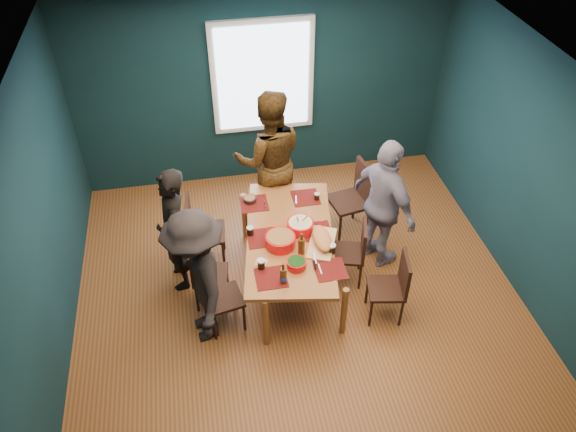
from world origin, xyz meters
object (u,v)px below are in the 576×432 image
object	(u,v)px
chair_left_mid	(203,270)
bowl_dumpling	(300,226)
person_near_left	(198,278)
bowl_herbs	(296,264)
chair_right_near	(394,283)
chair_left_far	(199,227)
dining_table	(290,239)
chair_right_mid	(355,249)
person_right	(384,205)
person_back	(269,160)
bowl_salad	(280,240)
chair_left_near	(216,295)
chair_right_far	(356,194)
person_far_left	(175,231)
cutting_board	(322,240)

from	to	relation	value
chair_left_mid	bowl_dumpling	xyz separation A→B (m)	(1.12, 0.19, 0.30)
person_near_left	bowl_herbs	world-z (taller)	person_near_left
chair_right_near	chair_left_far	bearing A→B (deg)	157.97
dining_table	chair_right_near	distance (m)	1.24
chair_right_mid	person_right	world-z (taller)	person_right
chair_right_mid	person_back	bearing A→B (deg)	136.38
bowl_salad	bowl_dumpling	world-z (taller)	bowl_dumpling
chair_left_near	bowl_herbs	size ratio (longest dim) A/B	4.05
chair_left_mid	bowl_dumpling	size ratio (longest dim) A/B	2.78
chair_right_far	person_far_left	xyz separation A→B (m)	(-2.23, -0.51, 0.20)
person_back	person_right	distance (m)	1.55
chair_left_near	chair_right_mid	distance (m)	1.67
chair_left_mid	dining_table	bearing A→B (deg)	16.31
person_back	bowl_dumpling	world-z (taller)	person_back
chair_right_near	person_back	world-z (taller)	person_back
chair_left_far	bowl_herbs	bearing A→B (deg)	-41.42
person_far_left	bowl_dumpling	distance (m)	1.39
dining_table	person_back	size ratio (longest dim) A/B	1.09
chair_right_mid	person_far_left	world-z (taller)	person_far_left
person_near_left	bowl_salad	distance (m)	1.01
person_near_left	cutting_board	size ratio (longest dim) A/B	2.39
chair_left_mid	chair_right_near	bearing A→B (deg)	-7.94
dining_table	bowl_salad	bearing A→B (deg)	-121.28
cutting_board	bowl_herbs	bearing A→B (deg)	-116.97
chair_left_near	chair_right_far	size ratio (longest dim) A/B	0.85
chair_left_mid	chair_left_near	distance (m)	0.41
chair_left_far	chair_left_near	xyz separation A→B (m)	(0.10, -1.05, -0.05)
chair_left_mid	cutting_board	world-z (taller)	cutting_board
dining_table	chair_right_near	bearing A→B (deg)	-26.27
bowl_herbs	chair_right_far	bearing A→B (deg)	51.04
chair_left_mid	bowl_herbs	bearing A→B (deg)	-12.36
person_near_left	bowl_dumpling	world-z (taller)	person_near_left
person_back	bowl_salad	distance (m)	1.34
chair_left_mid	person_near_left	world-z (taller)	person_near_left
chair_right_mid	bowl_dumpling	distance (m)	0.69
chair_left_mid	bowl_dumpling	distance (m)	1.18
dining_table	chair_left_near	world-z (taller)	chair_left_near
chair_right_near	bowl_dumpling	bearing A→B (deg)	148.19
dining_table	chair_right_far	world-z (taller)	chair_right_far
chair_left_near	person_right	distance (m)	2.16
chair_left_mid	person_back	bearing A→B (deg)	62.36
bowl_herbs	cutting_board	bearing A→B (deg)	40.56
person_back	cutting_board	world-z (taller)	person_back
person_near_left	bowl_herbs	bearing A→B (deg)	84.74
dining_table	bowl_dumpling	bearing A→B (deg)	30.49
chair_right_far	person_near_left	xyz separation A→B (m)	(-2.03, -1.32, 0.24)
chair_left_far	bowl_herbs	world-z (taller)	chair_left_far
dining_table	person_right	size ratio (longest dim) A/B	1.20
dining_table	bowl_herbs	xyz separation A→B (m)	(-0.03, -0.50, 0.12)
chair_left_near	bowl_salad	distance (m)	0.90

